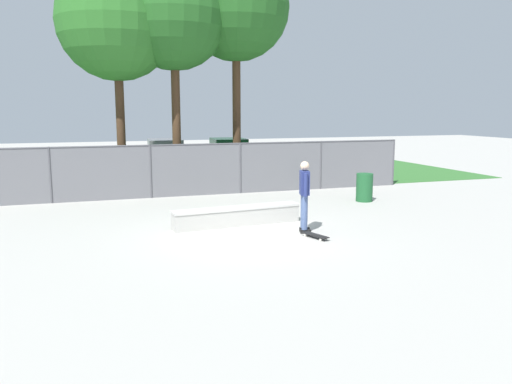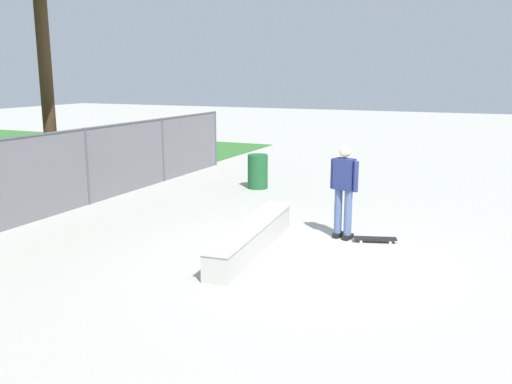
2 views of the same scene
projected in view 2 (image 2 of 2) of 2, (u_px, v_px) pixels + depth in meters
name	position (u px, v px, depth m)	size (l,w,h in m)	color
ground_plane	(311.00, 259.00, 9.53)	(80.00, 80.00, 0.00)	#ADAAA3
concrete_ledge	(252.00, 237.00, 9.92)	(3.60, 0.81, 0.51)	#B7B5AD
skateboarder	(344.00, 188.00, 10.49)	(0.36, 0.58, 1.82)	black
skateboard	(375.00, 239.00, 10.45)	(0.44, 0.82, 0.09)	black
chainlink_fence	(35.00, 174.00, 11.82)	(16.53, 0.07, 1.89)	#4C4C51
trash_bin	(258.00, 171.00, 15.35)	(0.56, 0.56, 0.95)	#1E592D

